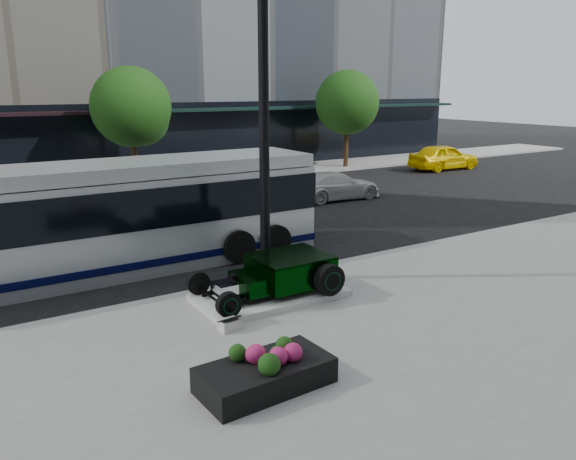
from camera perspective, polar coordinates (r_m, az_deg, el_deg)
ground at (r=16.53m, az=-4.72°, el=-2.81°), size 120.00×120.00×0.00m
sidewalk_far at (r=29.35m, az=-17.59°, el=4.29°), size 70.00×4.00×0.12m
street_trees at (r=28.39m, az=-15.39°, el=11.68°), size 29.80×3.80×5.70m
display_plinth at (r=13.05m, az=-1.80°, el=-6.64°), size 3.40×1.80×0.15m
hot_rod at (r=13.04m, az=-0.55°, el=-4.30°), size 3.22×2.00×0.81m
info_plaque at (r=11.48m, az=-6.00°, el=-9.48°), size 0.42×0.33×0.31m
lamppost at (r=13.59m, az=-2.45°, el=10.32°), size 0.45×0.45×8.21m
flower_planter at (r=9.38m, az=-2.32°, el=-14.29°), size 2.21×1.17×0.70m
transit_bus at (r=15.69m, az=-18.38°, el=1.17°), size 12.12×2.88×2.92m
white_sedan at (r=24.90m, az=4.80°, el=4.51°), size 4.33×1.96×1.23m
yellow_taxi at (r=35.11m, az=15.54°, el=7.17°), size 4.55×2.01×1.52m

